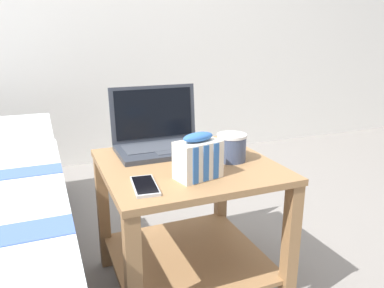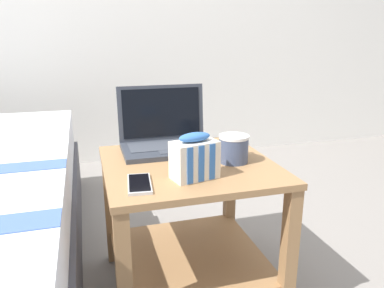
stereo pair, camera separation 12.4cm
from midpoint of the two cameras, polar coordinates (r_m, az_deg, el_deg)
ground_plane at (r=1.54m, az=-3.10°, el=-20.72°), size 8.00×8.00×0.00m
bedside_table at (r=1.37m, az=-3.31°, el=-9.93°), size 0.58×0.57×0.50m
laptop at (r=1.45m, az=-7.27°, el=0.98°), size 0.35×0.25×0.24m
mug_front_left at (r=1.32m, az=3.40°, el=-0.31°), size 0.12×0.13×0.10m
snack_bag at (r=1.15m, az=-2.16°, el=-2.16°), size 0.15×0.11×0.15m
cell_phone at (r=1.12m, az=-10.41°, el=-6.34°), size 0.08×0.16×0.01m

